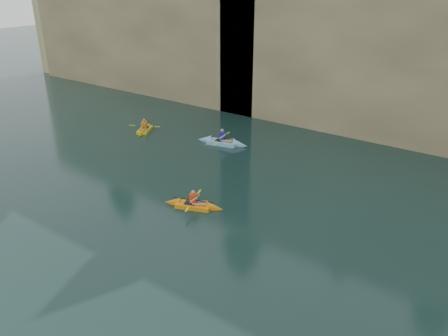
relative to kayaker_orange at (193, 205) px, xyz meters
The scene contains 9 objects.
ground 7.99m from the kayaker_orange, 77.75° to the right, with size 160.00×160.00×0.00m, color black.
cliff 23.01m from the kayaker_orange, 85.63° to the left, with size 70.00×16.00×12.00m, color tan.
cliff_slab_west 24.09m from the kayaker_orange, 141.06° to the left, with size 26.00×2.40×10.56m, color tan.
cliff_slab_center 16.23m from the kayaker_orange, 75.97° to the left, with size 24.00×2.40×11.40m, color tan.
sea_cave_west 21.66m from the kayaker_orange, 139.07° to the left, with size 4.50×1.00×4.00m, color black.
sea_cave_center 14.40m from the kayaker_orange, 99.26° to the left, with size 3.50×1.00×3.20m, color black.
kayaker_orange is the anchor object (origin of this frame).
kayaker_yellow 11.68m from the kayaker_orange, 146.24° to the left, with size 2.04×2.77×1.13m.
kayaker_ltblue_mid 8.47m from the kayaker_orange, 116.52° to the left, with size 3.54×2.52×1.32m.
Camera 1 is at (10.06, -6.14, 10.19)m, focal length 35.00 mm.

